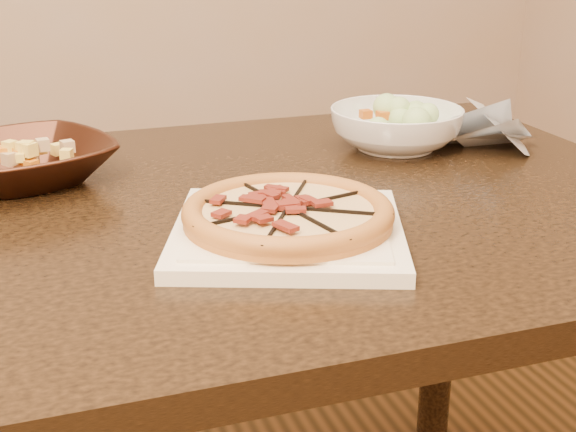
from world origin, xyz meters
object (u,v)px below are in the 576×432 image
object	(u,v)px
pizza	(288,213)
salad_bowl	(396,129)
dining_table	(199,275)
plate	(288,231)
bronze_bowl	(25,162)

from	to	relation	value
pizza	salad_bowl	distance (m)	0.45
dining_table	plate	distance (m)	0.21
plate	bronze_bowl	world-z (taller)	bronze_bowl
pizza	salad_bowl	xyz separation A→B (m)	(0.30, 0.32, 0.00)
bronze_bowl	pizza	bearing A→B (deg)	-49.44
dining_table	plate	world-z (taller)	plate
pizza	dining_table	bearing A→B (deg)	116.17
bronze_bowl	salad_bowl	world-z (taller)	salad_bowl
dining_table	pizza	world-z (taller)	pizza
pizza	salad_bowl	bearing A→B (deg)	46.86
pizza	salad_bowl	size ratio (longest dim) A/B	1.15
dining_table	bronze_bowl	bearing A→B (deg)	139.47
plate	dining_table	bearing A→B (deg)	116.18
pizza	plate	bearing A→B (deg)	-19.74
dining_table	bronze_bowl	distance (m)	0.31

